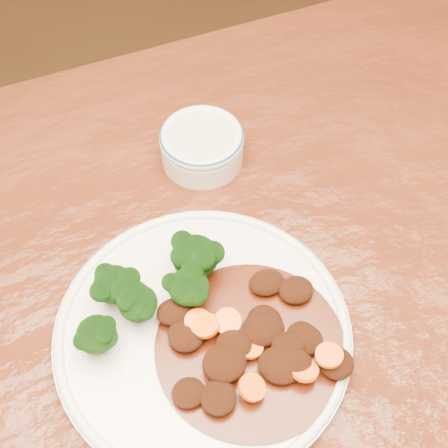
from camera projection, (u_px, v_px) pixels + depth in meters
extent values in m
cube|color=#511F0E|center=(205.00, 333.00, 0.68)|extent=(1.59, 1.05, 0.04)
cylinder|color=#391A0E|center=(441.00, 143.00, 1.34)|extent=(0.06, 0.06, 0.71)
cylinder|color=white|center=(203.00, 334.00, 0.65)|extent=(0.31, 0.31, 0.01)
torus|color=white|center=(203.00, 331.00, 0.64)|extent=(0.31, 0.31, 0.01)
cylinder|color=#60954D|center=(140.00, 313.00, 0.64)|extent=(0.01, 0.01, 0.02)
ellipsoid|color=black|center=(138.00, 303.00, 0.63)|extent=(0.04, 0.04, 0.03)
cylinder|color=#60954D|center=(196.00, 269.00, 0.67)|extent=(0.01, 0.01, 0.02)
ellipsoid|color=black|center=(195.00, 256.00, 0.65)|extent=(0.05, 0.05, 0.04)
cylinder|color=#60954D|center=(100.00, 344.00, 0.62)|extent=(0.01, 0.01, 0.02)
ellipsoid|color=black|center=(96.00, 334.00, 0.61)|extent=(0.04, 0.04, 0.03)
cylinder|color=#60954D|center=(190.00, 298.00, 0.65)|extent=(0.01, 0.01, 0.02)
ellipsoid|color=black|center=(189.00, 287.00, 0.64)|extent=(0.04, 0.04, 0.03)
cylinder|color=#60954D|center=(117.00, 295.00, 0.66)|extent=(0.01, 0.01, 0.02)
ellipsoid|color=black|center=(114.00, 284.00, 0.64)|extent=(0.04, 0.04, 0.03)
cylinder|color=#4A1307|center=(250.00, 347.00, 0.63)|extent=(0.19, 0.19, 0.00)
ellipsoid|color=black|center=(224.00, 363.00, 0.60)|extent=(0.04, 0.04, 0.02)
ellipsoid|color=black|center=(307.00, 340.00, 0.62)|extent=(0.03, 0.03, 0.02)
ellipsoid|color=black|center=(289.00, 346.00, 0.61)|extent=(0.03, 0.03, 0.02)
ellipsoid|color=black|center=(336.00, 363.00, 0.61)|extent=(0.03, 0.04, 0.02)
ellipsoid|color=black|center=(282.00, 365.00, 0.61)|extent=(0.04, 0.04, 0.02)
ellipsoid|color=black|center=(296.00, 290.00, 0.66)|extent=(0.04, 0.03, 0.02)
ellipsoid|color=black|center=(234.00, 345.00, 0.62)|extent=(0.04, 0.04, 0.02)
ellipsoid|color=black|center=(279.00, 358.00, 0.61)|extent=(0.03, 0.02, 0.01)
ellipsoid|color=black|center=(263.00, 329.00, 0.63)|extent=(0.04, 0.04, 0.02)
ellipsoid|color=black|center=(186.00, 335.00, 0.62)|extent=(0.04, 0.04, 0.02)
ellipsoid|color=black|center=(219.00, 398.00, 0.59)|extent=(0.03, 0.04, 0.02)
ellipsoid|color=black|center=(264.00, 322.00, 0.63)|extent=(0.04, 0.04, 0.02)
ellipsoid|color=black|center=(289.00, 345.00, 0.62)|extent=(0.03, 0.02, 0.01)
ellipsoid|color=black|center=(294.00, 364.00, 0.60)|extent=(0.04, 0.03, 0.02)
ellipsoid|color=black|center=(189.00, 393.00, 0.59)|extent=(0.03, 0.03, 0.02)
ellipsoid|color=black|center=(271.00, 364.00, 0.61)|extent=(0.03, 0.03, 0.01)
ellipsoid|color=black|center=(302.00, 337.00, 0.62)|extent=(0.03, 0.03, 0.02)
ellipsoid|color=black|center=(174.00, 312.00, 0.64)|extent=(0.04, 0.03, 0.02)
ellipsoid|color=black|center=(267.00, 283.00, 0.66)|extent=(0.04, 0.03, 0.02)
cylinder|color=#F75B0D|center=(198.00, 321.00, 0.63)|extent=(0.03, 0.03, 0.01)
cylinder|color=#F75B0D|center=(206.00, 326.00, 0.62)|extent=(0.04, 0.04, 0.01)
cylinder|color=#F75B0D|center=(329.00, 355.00, 0.60)|extent=(0.04, 0.04, 0.01)
cylinder|color=#F75B0D|center=(305.00, 371.00, 0.60)|extent=(0.04, 0.04, 0.01)
cylinder|color=#F75B0D|center=(228.00, 321.00, 0.62)|extent=(0.04, 0.03, 0.02)
cylinder|color=#F75B0D|center=(252.00, 387.00, 0.59)|extent=(0.03, 0.04, 0.02)
cylinder|color=#F75B0D|center=(233.00, 357.00, 0.61)|extent=(0.04, 0.04, 0.01)
cylinder|color=#F75B0D|center=(250.00, 346.00, 0.62)|extent=(0.03, 0.03, 0.01)
cylinder|color=silver|center=(202.00, 150.00, 0.78)|extent=(0.10, 0.10, 0.03)
cylinder|color=beige|center=(202.00, 139.00, 0.77)|extent=(0.08, 0.08, 0.01)
torus|color=silver|center=(202.00, 137.00, 0.76)|extent=(0.11, 0.11, 0.01)
torus|color=navy|center=(201.00, 135.00, 0.76)|extent=(0.10, 0.10, 0.00)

